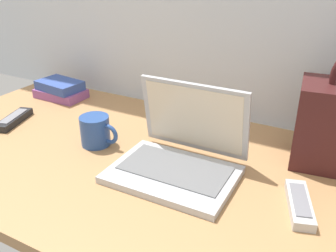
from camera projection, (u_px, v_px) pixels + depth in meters
name	position (u px, v px, depth m)	size (l,w,h in m)	color
desk	(157.00, 168.00, 0.98)	(1.60, 0.76, 0.03)	#A87A4C
laptop	(180.00, 154.00, 0.93)	(0.31, 0.26, 0.22)	#B2B5BA
coffee_mug	(96.00, 130.00, 1.05)	(0.12, 0.09, 0.09)	#26478C
remote_control_near	(14.00, 119.00, 1.20)	(0.09, 0.17, 0.02)	black
remote_control_far	(299.00, 204.00, 0.80)	(0.09, 0.17, 0.02)	#B7B7B7
book_stack	(60.00, 90.00, 1.40)	(0.19, 0.13, 0.07)	#8C4C8C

